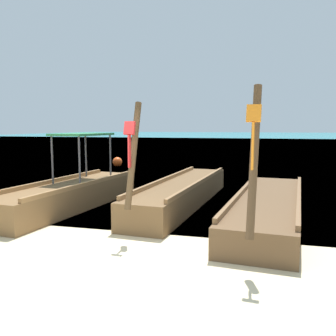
% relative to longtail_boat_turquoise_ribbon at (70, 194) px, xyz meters
% --- Properties ---
extents(ground, '(120.00, 120.00, 0.00)m').
position_rel_longtail_boat_turquoise_ribbon_xyz_m(ground, '(2.56, -3.37, -0.38)').
color(ground, beige).
extents(sea_water, '(120.00, 120.00, 0.00)m').
position_rel_longtail_boat_turquoise_ribbon_xyz_m(sea_water, '(2.56, 58.37, -0.38)').
color(sea_water, teal).
rests_on(sea_water, ground).
extents(longtail_boat_turquoise_ribbon, '(1.75, 5.80, 2.57)m').
position_rel_longtail_boat_turquoise_ribbon_xyz_m(longtail_boat_turquoise_ribbon, '(0.00, 0.00, 0.00)').
color(longtail_boat_turquoise_ribbon, brown).
rests_on(longtail_boat_turquoise_ribbon, ground).
extents(longtail_boat_red_ribbon, '(1.59, 6.70, 2.60)m').
position_rel_longtail_boat_turquoise_ribbon_xyz_m(longtail_boat_red_ribbon, '(2.77, 1.16, -0.05)').
color(longtail_boat_red_ribbon, brown).
rests_on(longtail_boat_red_ribbon, ground).
extents(longtail_boat_orange_ribbon, '(1.94, 6.56, 2.76)m').
position_rel_longtail_boat_turquoise_ribbon_xyz_m(longtail_boat_orange_ribbon, '(5.03, 0.11, -0.09)').
color(longtail_boat_orange_ribbon, brown).
rests_on(longtail_boat_orange_ribbon, ground).
extents(mooring_buoy_near, '(0.51, 0.51, 0.51)m').
position_rel_longtail_boat_turquoise_ribbon_xyz_m(mooring_buoy_near, '(-2.55, 9.40, -0.12)').
color(mooring_buoy_near, '#EA5119').
rests_on(mooring_buoy_near, sea_water).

